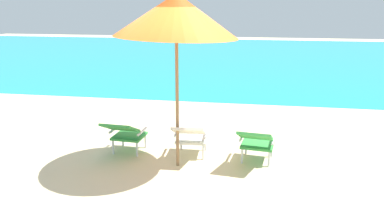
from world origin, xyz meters
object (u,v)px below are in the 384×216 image
object	(u,v)px
beach_umbrella_center	(176,15)
lounge_chair_left	(125,132)
lounge_chair_right	(257,141)
lounge_chair_center	(191,136)

from	to	relation	value
beach_umbrella_center	lounge_chair_left	bearing A→B (deg)	162.87
lounge_chair_right	lounge_chair_left	bearing A→B (deg)	179.10
lounge_chair_center	lounge_chair_left	bearing A→B (deg)	-178.16
lounge_chair_left	lounge_chair_center	distance (m)	1.14
lounge_chair_left	beach_umbrella_center	bearing A→B (deg)	-17.13
lounge_chair_left	lounge_chair_center	world-z (taller)	same
lounge_chair_left	lounge_chair_right	size ratio (longest dim) A/B	0.97
lounge_chair_center	lounge_chair_right	xyz separation A→B (m)	(1.09, -0.07, 0.00)
lounge_chair_center	lounge_chair_right	bearing A→B (deg)	-3.74
lounge_chair_left	lounge_chair_center	size ratio (longest dim) A/B	1.01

